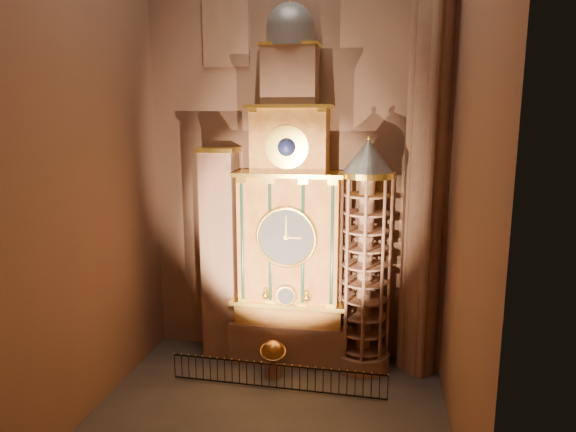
% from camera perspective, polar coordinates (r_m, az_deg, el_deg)
% --- Properties ---
extents(floor, '(14.00, 14.00, 0.00)m').
position_cam_1_polar(floor, '(21.76, -2.24, -21.22)').
color(floor, '#383330').
rests_on(floor, ground).
extents(wall_back, '(22.00, 0.00, 22.00)m').
position_cam_1_polar(wall_back, '(24.34, 0.69, 9.54)').
color(wall_back, brown).
rests_on(wall_back, floor).
extents(wall_left, '(0.00, 22.00, 22.00)m').
position_cam_1_polar(wall_left, '(21.14, -21.55, 8.61)').
color(wall_left, brown).
rests_on(wall_left, floor).
extents(wall_right, '(0.00, 22.00, 22.00)m').
position_cam_1_polar(wall_right, '(18.23, 19.76, 8.49)').
color(wall_right, brown).
rests_on(wall_right, floor).
extents(astronomical_clock, '(5.60, 2.41, 16.70)m').
position_cam_1_polar(astronomical_clock, '(23.82, 0.24, -0.97)').
color(astronomical_clock, '#8C634C').
rests_on(astronomical_clock, floor).
extents(portrait_tower, '(1.80, 1.60, 10.20)m').
position_cam_1_polar(portrait_tower, '(24.99, -7.47, -4.10)').
color(portrait_tower, '#8C634C').
rests_on(portrait_tower, floor).
extents(stair_turret, '(2.50, 2.50, 10.80)m').
position_cam_1_polar(stair_turret, '(23.55, 8.57, -4.76)').
color(stair_turret, '#8C634C').
rests_on(stair_turret, floor).
extents(gothic_pier, '(2.04, 2.04, 22.00)m').
position_cam_1_polar(gothic_pier, '(23.08, 15.54, 9.09)').
color(gothic_pier, '#8C634C').
rests_on(gothic_pier, floor).
extents(stained_glass_window, '(2.20, 0.14, 5.20)m').
position_cam_1_polar(stained_glass_window, '(25.48, -6.99, 21.97)').
color(stained_glass_window, navy).
rests_on(stained_glass_window, wall_back).
extents(celestial_globe, '(1.39, 1.34, 1.71)m').
position_cam_1_polar(celestial_globe, '(23.98, -1.68, -15.19)').
color(celestial_globe, '#8C634C').
rests_on(celestial_globe, floor).
extents(iron_railing, '(9.39, 0.29, 1.13)m').
position_cam_1_polar(iron_railing, '(23.11, -1.26, -17.41)').
color(iron_railing, black).
rests_on(iron_railing, floor).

